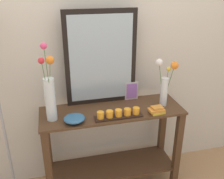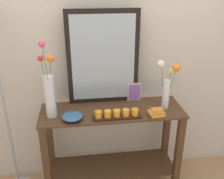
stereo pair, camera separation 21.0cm
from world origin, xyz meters
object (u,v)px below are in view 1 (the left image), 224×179
(vase_right, at_px, (165,83))
(decorative_bowl, at_px, (74,118))
(picture_frame_small, at_px, (132,91))
(book_stack, at_px, (157,110))
(tall_vase_left, at_px, (50,93))
(mirror_leaning, at_px, (101,59))
(candle_tray, at_px, (119,114))
(console_table, at_px, (112,142))

(vase_right, distance_m, decorative_bowl, 0.82)
(picture_frame_small, bearing_deg, book_stack, -67.79)
(tall_vase_left, bearing_deg, mirror_leaning, 25.62)
(book_stack, bearing_deg, vase_right, 46.59)
(decorative_bowl, xyz_separation_m, book_stack, (0.68, -0.02, -0.00))
(mirror_leaning, distance_m, book_stack, 0.64)
(mirror_leaning, bearing_deg, picture_frame_small, -2.66)
(mirror_leaning, xyz_separation_m, candle_tray, (0.07, -0.31, -0.38))
(console_table, distance_m, mirror_leaning, 0.76)
(decorative_bowl, bearing_deg, vase_right, 7.00)
(mirror_leaning, height_order, vase_right, mirror_leaning)
(picture_frame_small, height_order, book_stack, picture_frame_small)
(vase_right, bearing_deg, tall_vase_left, -179.08)
(console_table, bearing_deg, candle_tray, -81.16)
(mirror_leaning, distance_m, picture_frame_small, 0.43)
(decorative_bowl, distance_m, book_stack, 0.68)
(tall_vase_left, xyz_separation_m, picture_frame_small, (0.72, 0.20, -0.14))
(mirror_leaning, height_order, book_stack, mirror_leaning)
(vase_right, bearing_deg, picture_frame_small, 141.92)
(console_table, bearing_deg, book_stack, -22.35)
(candle_tray, bearing_deg, picture_frame_small, 55.49)
(picture_frame_small, bearing_deg, candle_tray, -124.51)
(tall_vase_left, bearing_deg, console_table, 4.58)
(mirror_leaning, relative_size, tall_vase_left, 1.27)
(vase_right, relative_size, candle_tray, 1.09)
(vase_right, bearing_deg, book_stack, -133.41)
(mirror_leaning, bearing_deg, decorative_bowl, -133.43)
(mirror_leaning, height_order, tall_vase_left, mirror_leaning)
(tall_vase_left, bearing_deg, vase_right, 0.92)
(vase_right, xyz_separation_m, candle_tray, (-0.44, -0.11, -0.19))
(tall_vase_left, relative_size, vase_right, 1.50)
(picture_frame_small, relative_size, decorative_bowl, 1.01)
(vase_right, relative_size, book_stack, 3.13)
(candle_tray, bearing_deg, tall_vase_left, 169.63)
(console_table, distance_m, tall_vase_left, 0.75)
(tall_vase_left, relative_size, book_stack, 4.69)
(tall_vase_left, distance_m, book_stack, 0.88)
(decorative_bowl, bearing_deg, picture_frame_small, 26.92)
(vase_right, relative_size, picture_frame_small, 2.54)
(vase_right, height_order, decorative_bowl, vase_right)
(vase_right, distance_m, book_stack, 0.25)
(mirror_leaning, bearing_deg, book_stack, -38.32)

